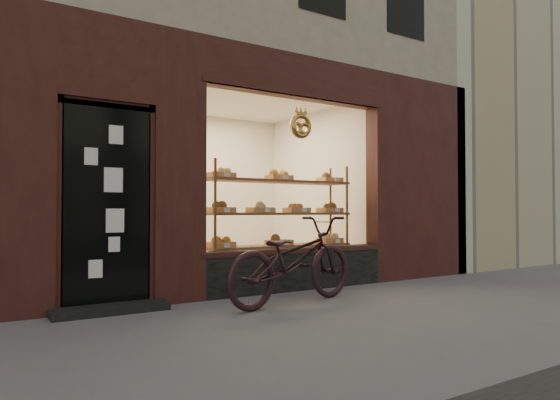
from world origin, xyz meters
TOP-DOWN VIEW (x-y plane):
  - ground at (0.00, 0.00)m, footprint 90.00×90.00m
  - neighbor_right at (9.60, 5.50)m, footprint 12.00×7.00m
  - display_shelf at (0.45, 2.55)m, footprint 2.20×0.45m
  - bicycle at (-0.16, 1.31)m, footprint 1.95×0.98m

SIDE VIEW (x-z plane):
  - ground at x=0.00m, z-range 0.00..0.00m
  - bicycle at x=-0.16m, z-range 0.00..0.98m
  - display_shelf at x=0.45m, z-range 0.00..1.70m
  - neighbor_right at x=9.60m, z-range 0.00..9.00m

